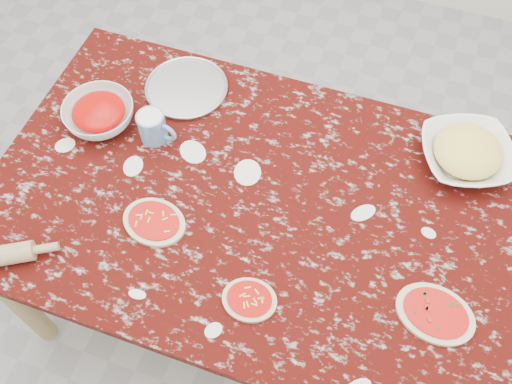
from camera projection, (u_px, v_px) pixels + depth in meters
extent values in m
plane|color=gray|center=(256.00, 294.00, 2.30)|extent=(4.00, 4.00, 0.00)
cube|color=#310704|center=(256.00, 204.00, 1.68)|extent=(1.60, 1.00, 0.04)
cube|color=#9C8858|center=(256.00, 214.00, 1.73)|extent=(1.50, 0.90, 0.08)
cylinder|color=#9C8858|center=(17.00, 300.00, 1.91)|extent=(0.07, 0.07, 0.71)
cylinder|color=#9C8858|center=(126.00, 118.00, 2.33)|extent=(0.07, 0.07, 0.71)
cylinder|color=#9C8858|center=(476.00, 218.00, 2.08)|extent=(0.07, 0.07, 0.71)
cylinder|color=#B2B2B7|center=(187.00, 88.00, 1.88)|extent=(0.36, 0.36, 0.01)
imported|color=white|center=(99.00, 114.00, 1.79)|extent=(0.28, 0.28, 0.07)
imported|color=white|center=(466.00, 155.00, 1.71)|extent=(0.35, 0.35, 0.07)
cylinder|color=#5B8DC2|center=(152.00, 127.00, 1.74)|extent=(0.09, 0.09, 0.10)
torus|color=#5B8DC2|center=(166.00, 132.00, 1.73)|extent=(0.07, 0.02, 0.07)
cylinder|color=silver|center=(150.00, 120.00, 1.71)|extent=(0.07, 0.07, 0.01)
ellipsoid|color=beige|center=(154.00, 222.00, 1.62)|extent=(0.21, 0.17, 0.01)
ellipsoid|color=red|center=(154.00, 221.00, 1.61)|extent=(0.17, 0.14, 0.00)
ellipsoid|color=beige|center=(249.00, 300.00, 1.49)|extent=(0.16, 0.13, 0.01)
ellipsoid|color=red|center=(249.00, 299.00, 1.48)|extent=(0.13, 0.11, 0.00)
ellipsoid|color=beige|center=(435.00, 314.00, 1.47)|extent=(0.23, 0.19, 0.01)
ellipsoid|color=red|center=(436.00, 313.00, 1.46)|extent=(0.19, 0.15, 0.00)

